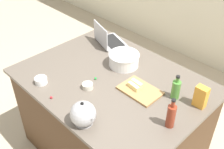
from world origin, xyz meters
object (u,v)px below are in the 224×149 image
(candy_bag, at_px, (201,97))
(bottle_soy, at_px, (171,116))
(mixing_bowl_large, at_px, (124,59))
(butter_stick_left, at_px, (134,86))
(kettle, at_px, (83,114))
(bottle_olive, at_px, (176,89))
(ramekin_medium, at_px, (88,86))
(cutting_board, at_px, (140,91))
(ramekin_small, at_px, (41,80))
(laptop, at_px, (108,40))
(butter_stick_right, at_px, (137,83))

(candy_bag, bearing_deg, bottle_soy, -96.07)
(mixing_bowl_large, bearing_deg, butter_stick_left, -33.70)
(kettle, bearing_deg, bottle_olive, 66.79)
(ramekin_medium, bearing_deg, mixing_bowl_large, 92.79)
(mixing_bowl_large, bearing_deg, bottle_olive, -3.77)
(cutting_board, xyz_separation_m, ramekin_small, (-0.63, -0.49, 0.02))
(ramekin_small, distance_m, ramekin_medium, 0.39)
(ramekin_medium, bearing_deg, ramekin_small, -144.25)
(mixing_bowl_large, xyz_separation_m, candy_bag, (0.75, 0.01, 0.02))
(laptop, bearing_deg, butter_stick_left, -28.22)
(mixing_bowl_large, distance_m, butter_stick_left, 0.35)
(bottle_soy, distance_m, candy_bag, 0.32)
(ramekin_medium, bearing_deg, kettle, -44.48)
(butter_stick_left, distance_m, candy_bag, 0.50)
(ramekin_medium, bearing_deg, laptop, 123.36)
(butter_stick_right, bearing_deg, ramekin_small, -138.31)
(candy_bag, bearing_deg, laptop, 172.51)
(bottle_soy, relative_size, butter_stick_right, 2.13)
(bottle_soy, xyz_separation_m, candy_bag, (0.03, 0.32, -0.01))
(ramekin_small, bearing_deg, bottle_soy, 19.74)
(laptop, height_order, mixing_bowl_large, laptop)
(laptop, height_order, ramekin_medium, laptop)
(laptop, xyz_separation_m, bottle_soy, (1.09, -0.46, 0.05))
(laptop, relative_size, mixing_bowl_large, 1.34)
(butter_stick_left, bearing_deg, ramekin_medium, -138.23)
(laptop, xyz_separation_m, mixing_bowl_large, (0.37, -0.16, 0.02))
(mixing_bowl_large, xyz_separation_m, bottle_soy, (0.72, -0.30, 0.03))
(ramekin_small, bearing_deg, laptop, 95.50)
(ramekin_medium, bearing_deg, candy_bag, 31.87)
(mixing_bowl_large, xyz_separation_m, ramekin_small, (-0.29, -0.66, -0.04))
(laptop, bearing_deg, kettle, -52.49)
(butter_stick_left, height_order, ramekin_medium, butter_stick_left)
(butter_stick_right, bearing_deg, kettle, -89.62)
(bottle_soy, bearing_deg, ramekin_small, -160.26)
(butter_stick_right, distance_m, ramekin_small, 0.77)
(cutting_board, relative_size, candy_bag, 1.88)
(bottle_olive, relative_size, ramekin_small, 2.00)
(laptop, height_order, bottle_olive, laptop)
(laptop, bearing_deg, candy_bag, -7.49)
(butter_stick_left, distance_m, ramekin_medium, 0.36)
(kettle, distance_m, ramekin_small, 0.58)
(butter_stick_left, bearing_deg, candy_bag, 24.71)
(cutting_board, bearing_deg, kettle, -95.65)
(ramekin_small, bearing_deg, mixing_bowl_large, 66.13)
(butter_stick_right, height_order, ramekin_small, butter_stick_right)
(ramekin_small, height_order, ramekin_medium, ramekin_small)
(bottle_olive, xyz_separation_m, ramekin_medium, (-0.55, -0.40, -0.06))
(butter_stick_right, bearing_deg, butter_stick_left, -78.52)
(bottle_soy, xyz_separation_m, butter_stick_right, (-0.43, 0.15, -0.06))
(butter_stick_left, distance_m, butter_stick_right, 0.05)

